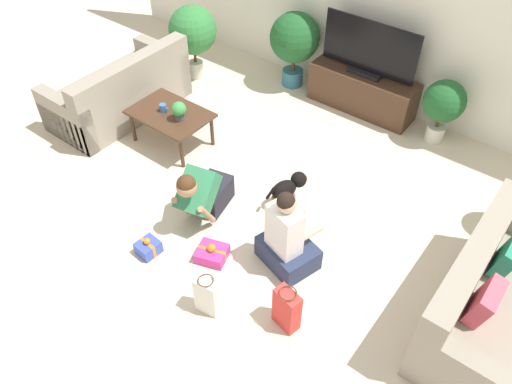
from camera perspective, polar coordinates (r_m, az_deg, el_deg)
ground_plane at (r=5.23m, az=-0.54°, el=-2.08°), size 16.00×16.00×0.00m
wall_back at (r=6.42m, az=14.98°, el=19.95°), size 8.40×0.06×2.60m
sofa_left at (r=6.66m, az=-15.19°, el=10.91°), size 0.88×1.75×0.84m
sofa_right at (r=4.59m, az=25.72°, el=-11.42°), size 0.88×1.75×0.84m
coffee_table at (r=5.94m, az=-9.76°, el=8.56°), size 0.93×0.63×0.43m
tv_console at (r=6.67m, az=12.03°, el=11.18°), size 1.39×0.42×0.51m
tv at (r=6.40m, az=12.78°, el=15.40°), size 1.24×0.20×0.69m
potted_plant_back_left at (r=6.87m, az=4.43°, el=16.95°), size 0.66×0.66×1.03m
potted_plant_back_right at (r=6.20m, az=20.66°, el=9.44°), size 0.49×0.49×0.80m
potted_plant_corner_left at (r=7.06m, az=-7.24°, el=17.74°), size 0.65×0.65×1.03m
person_kneeling at (r=4.97m, az=-6.11°, el=-0.06°), size 0.47×0.77×0.75m
person_sitting at (r=4.54m, az=3.54°, el=-5.46°), size 0.61×0.57×0.92m
dog at (r=5.16m, az=3.77°, el=0.57°), size 0.28×0.50×0.35m
gift_box_a at (r=4.91m, az=-12.21°, el=-6.21°), size 0.21×0.22×0.19m
gift_box_b at (r=4.78m, az=-5.05°, el=-6.99°), size 0.34×0.32×0.19m
gift_bag_a at (r=4.33m, az=-5.57°, el=-11.69°), size 0.22×0.16×0.42m
gift_bag_b at (r=4.23m, az=3.54°, el=-13.20°), size 0.25×0.17×0.45m
mug at (r=5.93m, az=-10.57°, el=9.44°), size 0.12×0.08×0.09m
tabletop_plant at (r=5.72m, az=-8.80°, el=9.21°), size 0.17×0.17×0.22m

